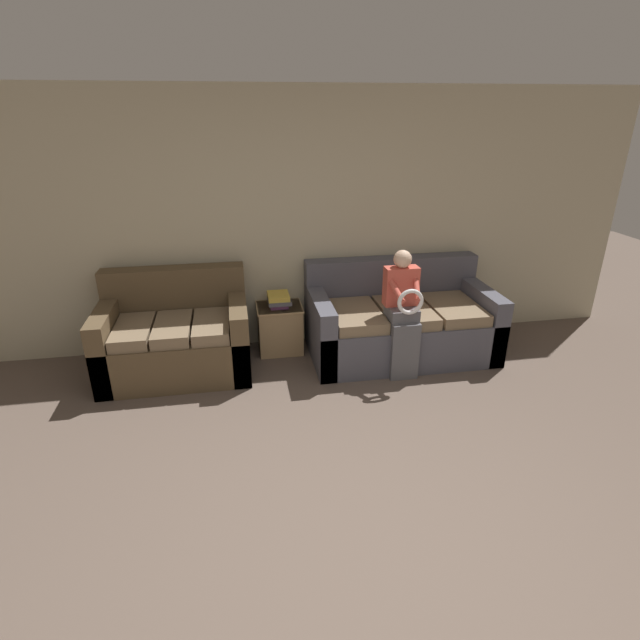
% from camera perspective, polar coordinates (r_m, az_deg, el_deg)
% --- Properties ---
extents(ground_plane, '(14.00, 14.00, 0.00)m').
position_cam_1_polar(ground_plane, '(3.07, 6.91, -26.84)').
color(ground_plane, brown).
extents(wall_back, '(7.07, 0.06, 2.55)m').
position_cam_1_polar(wall_back, '(5.10, -2.38, 11.05)').
color(wall_back, '#BCB293').
rests_on(wall_back, ground_plane).
extents(couch_main, '(1.82, 0.98, 0.91)m').
position_cam_1_polar(couch_main, '(5.14, 9.05, -0.29)').
color(couch_main, '#4C4C56').
rests_on(couch_main, ground_plane).
extents(couch_side, '(1.35, 0.91, 0.93)m').
position_cam_1_polar(couch_side, '(4.92, -16.13, -1.97)').
color(couch_side, brown).
rests_on(couch_side, ground_plane).
extents(child_left_seated, '(0.31, 0.37, 1.17)m').
position_cam_1_polar(child_left_seated, '(4.61, 9.45, 1.21)').
color(child_left_seated, '#56565B').
rests_on(child_left_seated, ground_plane).
extents(side_shelf, '(0.46, 0.40, 0.49)m').
position_cam_1_polar(side_shelf, '(5.15, -4.60, -0.87)').
color(side_shelf, tan).
rests_on(side_shelf, ground_plane).
extents(book_stack, '(0.23, 0.27, 0.14)m').
position_cam_1_polar(book_stack, '(5.03, -4.74, 2.33)').
color(book_stack, '#7A4284').
rests_on(book_stack, side_shelf).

